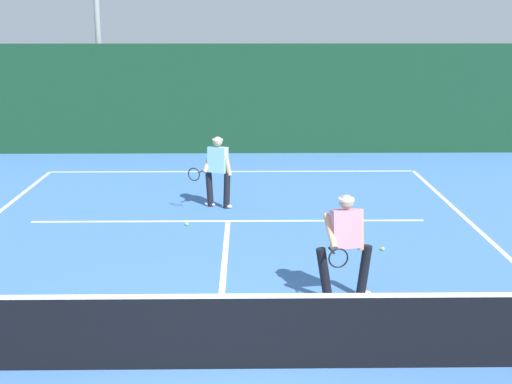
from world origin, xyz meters
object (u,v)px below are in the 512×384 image
Objects in this scene: light_pole at (97,15)px; player_far at (217,169)px; tennis_ball at (383,249)px; tennis_ball_extra at (187,224)px; player_near at (345,242)px.

player_far is at bearing -62.71° from light_pole.
light_pole is (-7.20, 11.03, 4.19)m from tennis_ball.
light_pole reaches higher than tennis_ball_extra.
player_near is at bearing -65.07° from light_pole.
player_near is 5.78m from player_far.
player_near is at bearing -114.29° from tennis_ball.
tennis_ball and tennis_ball_extra have the same top height.
player_far is 4.50m from tennis_ball.
player_near is at bearing 136.29° from player_far.
player_near is 4.84m from tennis_ball_extra.
player_near is 1.01× the size of player_far.
tennis_ball is (3.12, -3.13, -0.85)m from player_far.
player_near is at bearing -55.72° from tennis_ball_extra.
tennis_ball is 13.82m from light_pole.
tennis_ball_extra is at bearing -69.51° from light_pole.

